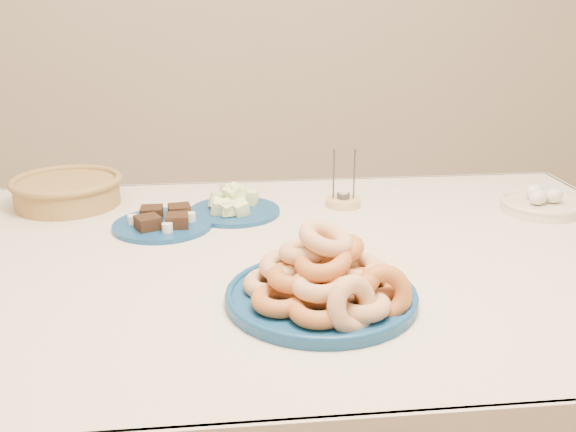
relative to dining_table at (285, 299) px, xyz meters
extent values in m
cylinder|color=brown|center=(-0.70, 0.40, -0.28)|extent=(0.06, 0.06, 0.72)
cylinder|color=brown|center=(0.70, 0.40, -0.28)|extent=(0.06, 0.06, 0.72)
cube|color=beige|center=(0.00, 0.00, 0.10)|extent=(1.70, 1.10, 0.02)
cube|color=beige|center=(0.00, 0.55, -0.03)|extent=(1.70, 0.01, 0.28)
cylinder|color=navy|center=(0.04, -0.23, 0.11)|extent=(0.44, 0.44, 0.02)
torus|color=navy|center=(0.04, -0.23, 0.12)|extent=(0.44, 0.44, 0.01)
torus|color=#BB7B4E|center=(0.12, -0.17, 0.14)|extent=(0.13, 0.13, 0.03)
torus|color=#9B4F22|center=(0.06, -0.13, 0.14)|extent=(0.10, 0.10, 0.03)
torus|color=#9B4F22|center=(-0.01, -0.15, 0.14)|extent=(0.14, 0.14, 0.03)
torus|color=#BB7B4E|center=(-0.05, -0.21, 0.14)|extent=(0.13, 0.13, 0.04)
torus|color=#9B4F22|center=(-0.04, -0.28, 0.14)|extent=(0.13, 0.13, 0.03)
torus|color=#9B4F22|center=(0.02, -0.32, 0.14)|extent=(0.14, 0.14, 0.03)
torus|color=#BB7B4E|center=(0.09, -0.31, 0.14)|extent=(0.14, 0.14, 0.03)
torus|color=#9B4F22|center=(0.13, -0.25, 0.14)|extent=(0.10, 0.10, 0.04)
torus|color=#BB7B4E|center=(0.07, -0.18, 0.17)|extent=(0.14, 0.13, 0.05)
torus|color=#9B4F22|center=(0.02, -0.17, 0.17)|extent=(0.13, 0.13, 0.04)
torus|color=#BB7B4E|center=(-0.02, -0.20, 0.17)|extent=(0.14, 0.14, 0.04)
torus|color=#9B4F22|center=(-0.01, -0.25, 0.17)|extent=(0.12, 0.12, 0.03)
torus|color=#BB7B4E|center=(0.03, -0.29, 0.17)|extent=(0.13, 0.13, 0.03)
torus|color=#9B4F22|center=(0.08, -0.28, 0.17)|extent=(0.11, 0.11, 0.05)
torus|color=#BB7B4E|center=(0.10, -0.23, 0.17)|extent=(0.11, 0.11, 0.04)
torus|color=#9B4F22|center=(0.07, -0.21, 0.20)|extent=(0.11, 0.10, 0.05)
torus|color=#BB7B4E|center=(0.01, -0.21, 0.20)|extent=(0.14, 0.14, 0.04)
torus|color=#9B4F22|center=(0.04, -0.26, 0.20)|extent=(0.14, 0.14, 0.06)
torus|color=#BB7B4E|center=(0.05, -0.23, 0.22)|extent=(0.13, 0.13, 0.06)
torus|color=#BB7B4E|center=(0.07, -0.34, 0.15)|extent=(0.11, 0.10, 0.10)
torus|color=#9B4F22|center=(0.13, -0.30, 0.15)|extent=(0.10, 0.07, 0.10)
cylinder|color=navy|center=(-0.10, 0.27, 0.11)|extent=(0.25, 0.25, 0.01)
cube|color=#D5ED96|center=(-0.11, 0.23, 0.13)|extent=(0.04, 0.05, 0.04)
cube|color=#D5ED96|center=(-0.13, 0.24, 0.13)|extent=(0.04, 0.04, 0.05)
cube|color=#D5ED96|center=(-0.10, 0.31, 0.13)|extent=(0.05, 0.05, 0.04)
cube|color=#D5ED96|center=(-0.14, 0.29, 0.13)|extent=(0.05, 0.05, 0.05)
cube|color=#D5ED96|center=(-0.09, 0.27, 0.16)|extent=(0.04, 0.05, 0.04)
cube|color=#D5ED96|center=(-0.12, 0.23, 0.13)|extent=(0.05, 0.06, 0.05)
cube|color=#D5ED96|center=(-0.09, 0.27, 0.16)|extent=(0.05, 0.05, 0.05)
cube|color=#D5ED96|center=(-0.06, 0.31, 0.13)|extent=(0.05, 0.04, 0.04)
cube|color=#D5ED96|center=(-0.10, 0.31, 0.13)|extent=(0.04, 0.05, 0.04)
cube|color=#D5ED96|center=(-0.11, 0.29, 0.16)|extent=(0.05, 0.05, 0.04)
cube|color=#D5ED96|center=(-0.08, 0.22, 0.13)|extent=(0.05, 0.05, 0.05)
cube|color=#D5ED96|center=(-0.10, 0.26, 0.16)|extent=(0.05, 0.05, 0.05)
cube|color=#D5ED96|center=(-0.10, 0.28, 0.16)|extent=(0.05, 0.05, 0.04)
cylinder|color=navy|center=(-0.27, 0.19, 0.11)|extent=(0.28, 0.28, 0.01)
cube|color=black|center=(-0.29, 0.15, 0.13)|extent=(0.07, 0.07, 0.03)
cube|color=black|center=(-0.23, 0.16, 0.13)|extent=(0.05, 0.05, 0.03)
cube|color=black|center=(-0.29, 0.22, 0.13)|extent=(0.05, 0.05, 0.03)
cube|color=black|center=(-0.23, 0.23, 0.13)|extent=(0.06, 0.06, 0.03)
cylinder|color=silver|center=(-0.33, 0.19, 0.13)|extent=(0.03, 0.03, 0.02)
cylinder|color=silver|center=(-0.25, 0.13, 0.13)|extent=(0.03, 0.03, 0.02)
cylinder|color=silver|center=(-0.20, 0.20, 0.13)|extent=(0.03, 0.03, 0.02)
cylinder|color=brown|center=(-0.52, 0.38, 0.14)|extent=(0.28, 0.28, 0.06)
torus|color=brown|center=(-0.52, 0.38, 0.17)|extent=(0.30, 0.30, 0.02)
cylinder|color=tan|center=(0.18, 0.30, 0.12)|extent=(0.10, 0.10, 0.02)
cylinder|color=#414147|center=(0.18, 0.30, 0.13)|extent=(0.04, 0.04, 0.01)
cylinder|color=silver|center=(0.18, 0.30, 0.14)|extent=(0.03, 0.03, 0.01)
cylinder|color=#414147|center=(0.15, 0.30, 0.19)|extent=(0.00, 0.00, 0.13)
cylinder|color=#414147|center=(0.20, 0.29, 0.19)|extent=(0.00, 0.00, 0.13)
cylinder|color=beige|center=(0.66, 0.20, 0.12)|extent=(0.25, 0.25, 0.02)
torus|color=beige|center=(0.66, 0.20, 0.13)|extent=(0.26, 0.26, 0.01)
ellipsoid|color=silver|center=(0.64, 0.18, 0.15)|extent=(0.06, 0.05, 0.04)
ellipsoid|color=silver|center=(0.68, 0.19, 0.15)|extent=(0.06, 0.05, 0.04)
ellipsoid|color=silver|center=(0.65, 0.23, 0.15)|extent=(0.06, 0.05, 0.04)
camera|label=1|loc=(-0.13, -1.23, 0.62)|focal=40.00mm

